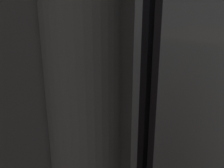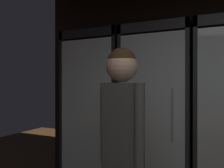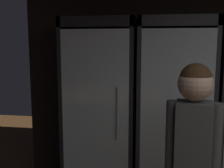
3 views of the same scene
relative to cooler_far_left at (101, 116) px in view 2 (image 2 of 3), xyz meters
name	(u,v)px [view 2 (image 2 of 3)]	position (x,y,z in m)	size (l,w,h in m)	color
cooler_far_left	(101,116)	(0.00, 0.00, 0.00)	(0.74, 0.64, 2.03)	black
cooler_left	(160,121)	(0.77, 0.00, 0.00)	(0.74, 0.64, 2.03)	#2B2B30
shopper_near	(122,141)	(0.81, -1.16, 0.02)	(0.34, 0.22, 1.65)	#4C4C4C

